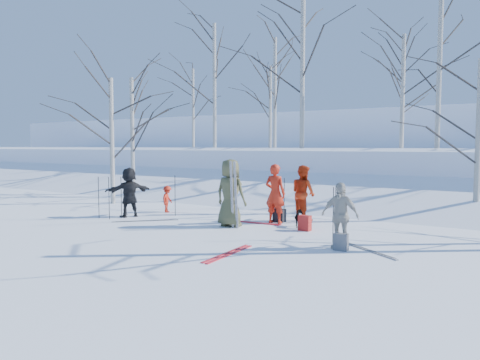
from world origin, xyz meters
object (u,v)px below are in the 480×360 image
Objects in this scene: skier_redor_behind at (303,193)px; skier_red_north at (275,194)px; skier_grey_west at (129,192)px; backpack_red at (305,223)px; backpack_grey at (341,242)px; skier_red_seated at (167,199)px; skier_cream_east at (340,215)px; dog at (299,218)px; backpack_dark at (279,215)px; skier_olive_center at (230,193)px.

skier_red_north is at bearing 89.67° from skier_redor_behind.
skier_grey_west is (-5.05, -2.49, -0.05)m from skier_redor_behind.
backpack_red reaches higher than backpack_grey.
skier_red_north is at bearing 132.53° from skier_grey_west.
skier_red_seated reaches higher than backpack_red.
skier_cream_east is (2.94, -2.23, -0.14)m from skier_red_north.
skier_cream_east reaches higher than skier_red_seated.
dog is 1.39× the size of backpack_red.
skier_redor_behind reaches higher than backpack_dark.
skier_grey_west reaches higher than dog.
skier_red_north is 3.69m from skier_cream_east.
backpack_red is at bearing -165.20° from skier_olive_center.
skier_olive_center is 1.46m from skier_red_north.
skier_olive_center is 3.81m from skier_grey_west.
skier_red_seated is 2.22× the size of backpack_red.
skier_grey_west reaches higher than backpack_dark.
skier_red_north is 1.03× the size of skier_redor_behind.
skier_red_north is at bearing -107.20° from skier_red_seated.
skier_red_seated is 0.57× the size of skier_grey_west.
skier_red_seated is 1.53m from skier_grey_west.
backpack_grey is at bearing 140.24° from skier_red_north.
backpack_dark is (-1.29, 0.91, -0.01)m from backpack_red.
skier_olive_center is 1.86m from backpack_dark.
skier_redor_behind reaches higher than skier_red_seated.
dog is at bearing 136.61° from skier_cream_east.
skier_cream_east is 2.33m from backpack_red.
skier_cream_east is at bearing 108.48° from skier_grey_west.
skier_cream_east is at bearing 100.41° from dog.
dog is at bearing -109.97° from skier_red_seated.
skier_redor_behind is 2.96× the size of dog.
skier_grey_west is at bearing 17.70° from skier_red_north.
backpack_grey is at bearing 162.12° from skier_olive_center.
skier_olive_center is 2.29m from backpack_red.
skier_red_north is 3.06× the size of dog.
backpack_red is at bearing 151.90° from skier_red_north.
skier_grey_west is at bearing -20.69° from dog.
backpack_grey is 4.03m from backpack_dark.
backpack_grey is (0.10, -0.18, -0.56)m from skier_cream_east.
skier_red_north is 1.03m from skier_redor_behind.
skier_red_north reaches higher than backpack_dark.
skier_red_seated is at bearing 162.65° from backpack_grey.
backpack_grey is (7.28, -2.27, -0.28)m from skier_red_seated.
skier_olive_center reaches higher than skier_cream_east.
skier_red_north reaches higher than skier_cream_east.
skier_redor_behind is at bearing 129.61° from skier_cream_east.
skier_redor_behind is at bearing -96.56° from skier_red_seated.
skier_red_north is 0.74m from backpack_dark.
backpack_grey is at bearing 107.24° from skier_grey_west.
skier_olive_center is 1.13× the size of skier_redor_behind.
backpack_red is 1.05× the size of backpack_dark.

